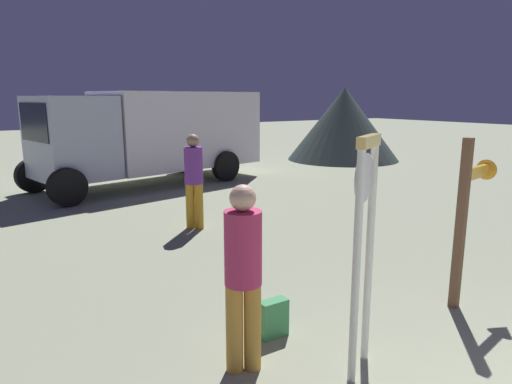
{
  "coord_description": "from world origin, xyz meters",
  "views": [
    {
      "loc": [
        -3.68,
        -0.32,
        2.48
      ],
      "look_at": [
        -0.32,
        4.91,
        1.2
      ],
      "focal_mm": 32.14,
      "sensor_mm": 36.0,
      "label": 1
    }
  ],
  "objects_px": {
    "person_near_clock": "(243,270)",
    "dome_tent": "(344,124)",
    "backpack": "(273,318)",
    "arrow_sign": "(473,198)",
    "standing_clock": "(364,229)",
    "box_truck_near": "(155,132)",
    "person_distant": "(194,177)"
  },
  "relations": [
    {
      "from": "box_truck_near",
      "to": "person_near_clock",
      "type": "bearing_deg",
      "value": -106.25
    },
    {
      "from": "backpack",
      "to": "arrow_sign",
      "type": "bearing_deg",
      "value": -12.38
    },
    {
      "from": "box_truck_near",
      "to": "person_distant",
      "type": "bearing_deg",
      "value": -102.73
    },
    {
      "from": "backpack",
      "to": "person_distant",
      "type": "distance_m",
      "value": 4.38
    },
    {
      "from": "person_distant",
      "to": "dome_tent",
      "type": "distance_m",
      "value": 11.16
    },
    {
      "from": "backpack",
      "to": "person_near_clock",
      "type": "bearing_deg",
      "value": -148.1
    },
    {
      "from": "person_near_clock",
      "to": "person_distant",
      "type": "bearing_deg",
      "value": 70.0
    },
    {
      "from": "person_distant",
      "to": "dome_tent",
      "type": "relative_size",
      "value": 0.41
    },
    {
      "from": "person_near_clock",
      "to": "person_distant",
      "type": "distance_m",
      "value": 4.82
    },
    {
      "from": "person_near_clock",
      "to": "person_distant",
      "type": "relative_size",
      "value": 0.96
    },
    {
      "from": "backpack",
      "to": "person_distant",
      "type": "relative_size",
      "value": 0.22
    },
    {
      "from": "person_near_clock",
      "to": "box_truck_near",
      "type": "distance_m",
      "value": 9.94
    },
    {
      "from": "dome_tent",
      "to": "backpack",
      "type": "bearing_deg",
      "value": -136.11
    },
    {
      "from": "backpack",
      "to": "standing_clock",
      "type": "bearing_deg",
      "value": -70.97
    },
    {
      "from": "backpack",
      "to": "dome_tent",
      "type": "height_order",
      "value": "dome_tent"
    },
    {
      "from": "backpack",
      "to": "dome_tent",
      "type": "distance_m",
      "value": 14.63
    },
    {
      "from": "person_near_clock",
      "to": "standing_clock",
      "type": "bearing_deg",
      "value": -31.92
    },
    {
      "from": "person_near_clock",
      "to": "backpack",
      "type": "relative_size",
      "value": 4.37
    },
    {
      "from": "arrow_sign",
      "to": "backpack",
      "type": "xyz_separation_m",
      "value": [
        -2.54,
        0.56,
        -1.11
      ]
    },
    {
      "from": "arrow_sign",
      "to": "box_truck_near",
      "type": "distance_m",
      "value": 9.73
    },
    {
      "from": "standing_clock",
      "to": "dome_tent",
      "type": "height_order",
      "value": "dome_tent"
    },
    {
      "from": "box_truck_near",
      "to": "dome_tent",
      "type": "xyz_separation_m",
      "value": [
        8.31,
        0.94,
        -0.06
      ]
    },
    {
      "from": "person_near_clock",
      "to": "dome_tent",
      "type": "height_order",
      "value": "dome_tent"
    },
    {
      "from": "backpack",
      "to": "box_truck_near",
      "type": "relative_size",
      "value": 0.06
    },
    {
      "from": "backpack",
      "to": "box_truck_near",
      "type": "bearing_deg",
      "value": 76.53
    },
    {
      "from": "arrow_sign",
      "to": "person_near_clock",
      "type": "distance_m",
      "value": 3.15
    },
    {
      "from": "arrow_sign",
      "to": "person_near_clock",
      "type": "xyz_separation_m",
      "value": [
        -3.12,
        0.2,
        -0.32
      ]
    },
    {
      "from": "box_truck_near",
      "to": "arrow_sign",
      "type": "bearing_deg",
      "value": -87.97
    },
    {
      "from": "dome_tent",
      "to": "person_near_clock",
      "type": "bearing_deg",
      "value": -136.65
    },
    {
      "from": "person_near_clock",
      "to": "backpack",
      "type": "xyz_separation_m",
      "value": [
        0.58,
        0.36,
        -0.78
      ]
    },
    {
      "from": "arrow_sign",
      "to": "person_distant",
      "type": "bearing_deg",
      "value": 107.35
    },
    {
      "from": "backpack",
      "to": "dome_tent",
      "type": "relative_size",
      "value": 0.09
    }
  ]
}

